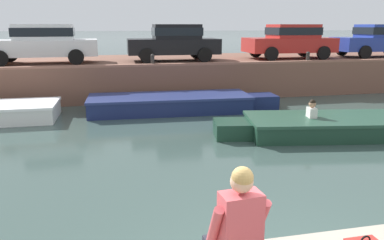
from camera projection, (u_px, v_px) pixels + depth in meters
The scene contains 12 objects.
ground_plane at pixel (196, 145), 9.28m from camera, with size 400.00×400.00×0.00m, color #384C47.
far_quay_wall at pixel (155, 75), 17.12m from camera, with size 60.00×6.00×1.40m, color brown.
far_wall_coping at pixel (164, 65), 14.21m from camera, with size 60.00×0.24×0.08m, color #925F4C.
boat_moored_central_navy at pixel (178, 103), 12.91m from camera, with size 6.59×2.04×0.57m.
motorboat_passing at pixel (328, 126), 10.09m from camera, with size 5.85×2.56×0.99m.
car_left_inner_white at pixel (42, 42), 14.98m from camera, with size 4.46×2.13×1.54m.
car_centre_black at pixel (174, 41), 16.08m from camera, with size 3.91×2.00×1.54m.
car_right_inner_red at pixel (290, 40), 17.20m from camera, with size 4.03×2.03×1.54m.
car_rightmost_blue at pixel (380, 39), 18.17m from camera, with size 4.38×2.03×1.54m.
mooring_bollard_mid at pixel (153, 59), 14.21m from camera, with size 0.15×0.15×0.44m.
mooring_bollard_east at pixel (308, 56), 15.54m from camera, with size 0.15×0.15×0.44m.
person_seated_left at pixel (238, 228), 3.32m from camera, with size 0.55×0.55×0.96m.
Camera 1 is at (-1.98, -3.15, 2.89)m, focal length 35.00 mm.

